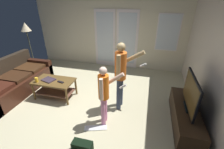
# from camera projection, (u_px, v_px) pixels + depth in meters

# --- Properties ---
(ground_plane) EXTENTS (5.37, 5.51, 0.02)m
(ground_plane) POSITION_uv_depth(u_px,v_px,m) (78.00, 110.00, 3.55)
(ground_plane) COLOR #B7B08C
(wall_back_with_doors) EXTENTS (5.37, 0.09, 2.62)m
(wall_back_with_doors) POSITION_uv_depth(u_px,v_px,m) (111.00, 31.00, 5.30)
(wall_back_with_doors) COLOR beige
(wall_back_with_doors) RESTS_ON ground_plane
(leather_couch) EXTENTS (0.92, 2.07, 0.87)m
(leather_couch) POSITION_uv_depth(u_px,v_px,m) (14.00, 82.00, 4.10)
(leather_couch) COLOR #351B11
(leather_couch) RESTS_ON ground_plane
(coffee_table) EXTENTS (0.99, 0.55, 0.48)m
(coffee_table) POSITION_uv_depth(u_px,v_px,m) (55.00, 85.00, 3.85)
(coffee_table) COLOR brown
(coffee_table) RESTS_ON ground_plane
(tv_stand) EXTENTS (0.44, 1.51, 0.40)m
(tv_stand) POSITION_uv_depth(u_px,v_px,m) (185.00, 116.00, 3.07)
(tv_stand) COLOR #2F1F12
(tv_stand) RESTS_ON ground_plane
(flat_screen_tv) EXTENTS (0.08, 0.98, 0.67)m
(flat_screen_tv) POSITION_uv_depth(u_px,v_px,m) (191.00, 93.00, 2.83)
(flat_screen_tv) COLOR black
(flat_screen_tv) RESTS_ON tv_stand
(person_adult) EXTENTS (0.65, 0.42, 1.55)m
(person_adult) POSITION_uv_depth(u_px,v_px,m) (121.00, 71.00, 3.22)
(person_adult) COLOR #364158
(person_adult) RESTS_ON ground_plane
(person_child) EXTENTS (0.50, 0.35, 1.26)m
(person_child) POSITION_uv_depth(u_px,v_px,m) (104.00, 92.00, 2.84)
(person_child) COLOR pink
(person_child) RESTS_ON ground_plane
(floor_lamp) EXTENTS (0.30, 0.30, 1.65)m
(floor_lamp) POSITION_uv_depth(u_px,v_px,m) (26.00, 31.00, 4.70)
(floor_lamp) COLOR #2B2C27
(floor_lamp) RESTS_ON ground_plane
(backpack) EXTENTS (0.34, 0.19, 0.24)m
(backpack) POSITION_uv_depth(u_px,v_px,m) (82.00, 148.00, 2.51)
(backpack) COLOR black
(backpack) RESTS_ON ground_plane
(loose_keyboard) EXTENTS (0.46, 0.26, 0.02)m
(loose_keyboard) POSITION_uv_depth(u_px,v_px,m) (96.00, 128.00, 3.03)
(loose_keyboard) COLOR white
(loose_keyboard) RESTS_ON ground_plane
(laptop_closed) EXTENTS (0.36, 0.30, 0.03)m
(laptop_closed) POSITION_uv_depth(u_px,v_px,m) (49.00, 80.00, 3.79)
(laptop_closed) COLOR #3A2E38
(laptop_closed) RESTS_ON coffee_table
(cup_near_edge) EXTENTS (0.07, 0.07, 0.12)m
(cup_near_edge) POSITION_uv_depth(u_px,v_px,m) (37.00, 80.00, 3.70)
(cup_near_edge) COLOR gold
(cup_near_edge) RESTS_ON coffee_table
(tv_remote_black) EXTENTS (0.18, 0.09, 0.02)m
(tv_remote_black) POSITION_uv_depth(u_px,v_px,m) (61.00, 82.00, 3.70)
(tv_remote_black) COLOR black
(tv_remote_black) RESTS_ON coffee_table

